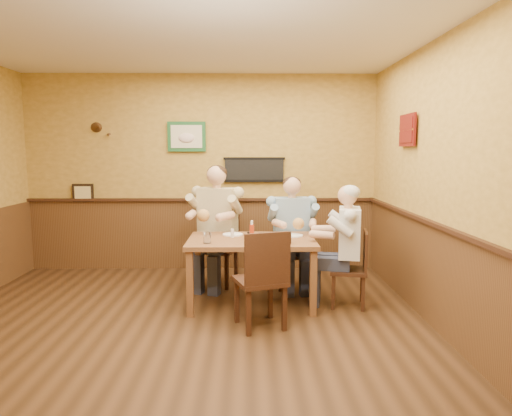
{
  "coord_description": "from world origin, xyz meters",
  "views": [
    {
      "loc": [
        0.68,
        -4.09,
        1.72
      ],
      "look_at": [
        0.76,
        0.84,
        1.1
      ],
      "focal_mm": 32.0,
      "sensor_mm": 36.0,
      "label": 1
    }
  ],
  "objects_px": {
    "water_glass_left": "(207,238)",
    "cola_tumbler": "(287,238)",
    "salt_shaker": "(232,233)",
    "chair_back_left": "(218,248)",
    "pepper_shaker": "(249,236)",
    "diner_tan_shirt": "(218,232)",
    "diner_white_elder": "(349,252)",
    "chair_near_side": "(260,278)",
    "hot_sauce_bottle": "(252,232)",
    "dining_table": "(251,247)",
    "water_glass_mid": "(262,239)",
    "diner_blue_polo": "(291,238)",
    "chair_right_end": "(348,269)",
    "chair_back_right": "(291,253)"
  },
  "relations": [
    {
      "from": "water_glass_left",
      "to": "cola_tumbler",
      "type": "bearing_deg",
      "value": -1.5
    },
    {
      "from": "cola_tumbler",
      "to": "salt_shaker",
      "type": "distance_m",
      "value": 0.68
    },
    {
      "from": "chair_back_left",
      "to": "pepper_shaker",
      "type": "xyz_separation_m",
      "value": [
        0.39,
        -0.8,
        0.31
      ]
    },
    {
      "from": "salt_shaker",
      "to": "pepper_shaker",
      "type": "relative_size",
      "value": 1.19
    },
    {
      "from": "diner_tan_shirt",
      "to": "diner_white_elder",
      "type": "height_order",
      "value": "diner_tan_shirt"
    },
    {
      "from": "diner_tan_shirt",
      "to": "chair_near_side",
      "type": "bearing_deg",
      "value": -53.39
    },
    {
      "from": "diner_tan_shirt",
      "to": "diner_white_elder",
      "type": "relative_size",
      "value": 1.14
    },
    {
      "from": "chair_back_left",
      "to": "hot_sauce_bottle",
      "type": "distance_m",
      "value": 1.06
    },
    {
      "from": "hot_sauce_bottle",
      "to": "pepper_shaker",
      "type": "relative_size",
      "value": 2.52
    },
    {
      "from": "dining_table",
      "to": "salt_shaker",
      "type": "distance_m",
      "value": 0.27
    },
    {
      "from": "water_glass_mid",
      "to": "salt_shaker",
      "type": "relative_size",
      "value": 1.34
    },
    {
      "from": "chair_near_side",
      "to": "diner_blue_polo",
      "type": "relative_size",
      "value": 0.77
    },
    {
      "from": "chair_right_end",
      "to": "salt_shaker",
      "type": "relative_size",
      "value": 8.86
    },
    {
      "from": "dining_table",
      "to": "chair_back_left",
      "type": "bearing_deg",
      "value": 119.19
    },
    {
      "from": "chair_back_right",
      "to": "diner_blue_polo",
      "type": "distance_m",
      "value": 0.19
    },
    {
      "from": "water_glass_mid",
      "to": "pepper_shaker",
      "type": "xyz_separation_m",
      "value": [
        -0.14,
        0.33,
        -0.02
      ]
    },
    {
      "from": "chair_back_right",
      "to": "water_glass_left",
      "type": "distance_m",
      "value": 1.37
    },
    {
      "from": "chair_near_side",
      "to": "diner_tan_shirt",
      "type": "xyz_separation_m",
      "value": [
        -0.5,
        1.43,
        0.2
      ]
    },
    {
      "from": "chair_right_end",
      "to": "chair_near_side",
      "type": "bearing_deg",
      "value": -47.57
    },
    {
      "from": "cola_tumbler",
      "to": "dining_table",
      "type": "bearing_deg",
      "value": 144.57
    },
    {
      "from": "water_glass_left",
      "to": "salt_shaker",
      "type": "xyz_separation_m",
      "value": [
        0.25,
        0.32,
        -0.01
      ]
    },
    {
      "from": "diner_tan_shirt",
      "to": "cola_tumbler",
      "type": "bearing_deg",
      "value": -34.96
    },
    {
      "from": "diner_white_elder",
      "to": "water_glass_left",
      "type": "relative_size",
      "value": 9.99
    },
    {
      "from": "water_glass_left",
      "to": "diner_tan_shirt",
      "type": "bearing_deg",
      "value": 87.49
    },
    {
      "from": "diner_tan_shirt",
      "to": "water_glass_left",
      "type": "relative_size",
      "value": 11.39
    },
    {
      "from": "cola_tumbler",
      "to": "salt_shaker",
      "type": "bearing_deg",
      "value": 149.61
    },
    {
      "from": "hot_sauce_bottle",
      "to": "salt_shaker",
      "type": "distance_m",
      "value": 0.31
    },
    {
      "from": "chair_near_side",
      "to": "cola_tumbler",
      "type": "xyz_separation_m",
      "value": [
        0.29,
        0.4,
        0.32
      ]
    },
    {
      "from": "dining_table",
      "to": "water_glass_left",
      "type": "relative_size",
      "value": 11.53
    },
    {
      "from": "chair_near_side",
      "to": "diner_blue_polo",
      "type": "xyz_separation_m",
      "value": [
        0.42,
        1.31,
        0.14
      ]
    },
    {
      "from": "diner_white_elder",
      "to": "diner_blue_polo",
      "type": "bearing_deg",
      "value": -129.8
    },
    {
      "from": "chair_back_right",
      "to": "chair_back_left",
      "type": "bearing_deg",
      "value": 167.05
    },
    {
      "from": "chair_right_end",
      "to": "diner_white_elder",
      "type": "height_order",
      "value": "diner_white_elder"
    },
    {
      "from": "chair_back_left",
      "to": "cola_tumbler",
      "type": "bearing_deg",
      "value": -34.96
    },
    {
      "from": "diner_blue_polo",
      "to": "chair_near_side",
      "type": "bearing_deg",
      "value": -113.69
    },
    {
      "from": "dining_table",
      "to": "cola_tumbler",
      "type": "distance_m",
      "value": 0.48
    },
    {
      "from": "dining_table",
      "to": "diner_tan_shirt",
      "type": "bearing_deg",
      "value": 119.19
    },
    {
      "from": "chair_near_side",
      "to": "hot_sauce_bottle",
      "type": "height_order",
      "value": "chair_near_side"
    },
    {
      "from": "dining_table",
      "to": "water_glass_mid",
      "type": "height_order",
      "value": "water_glass_mid"
    },
    {
      "from": "water_glass_left",
      "to": "pepper_shaker",
      "type": "distance_m",
      "value": 0.49
    },
    {
      "from": "chair_near_side",
      "to": "diner_white_elder",
      "type": "height_order",
      "value": "diner_white_elder"
    },
    {
      "from": "diner_white_elder",
      "to": "cola_tumbler",
      "type": "height_order",
      "value": "diner_white_elder"
    },
    {
      "from": "chair_back_left",
      "to": "diner_tan_shirt",
      "type": "height_order",
      "value": "diner_tan_shirt"
    },
    {
      "from": "chair_right_end",
      "to": "cola_tumbler",
      "type": "distance_m",
      "value": 0.82
    },
    {
      "from": "diner_white_elder",
      "to": "salt_shaker",
      "type": "distance_m",
      "value": 1.31
    },
    {
      "from": "dining_table",
      "to": "diner_white_elder",
      "type": "xyz_separation_m",
      "value": [
        1.08,
        -0.07,
        -0.05
      ]
    },
    {
      "from": "chair_back_right",
      "to": "chair_right_end",
      "type": "distance_m",
      "value": 0.92
    },
    {
      "from": "water_glass_mid",
      "to": "chair_back_right",
      "type": "bearing_deg",
      "value": 68.34
    },
    {
      "from": "diner_white_elder",
      "to": "hot_sauce_bottle",
      "type": "height_order",
      "value": "diner_white_elder"
    },
    {
      "from": "water_glass_left",
      "to": "chair_back_left",
      "type": "bearing_deg",
      "value": 87.49
    }
  ]
}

